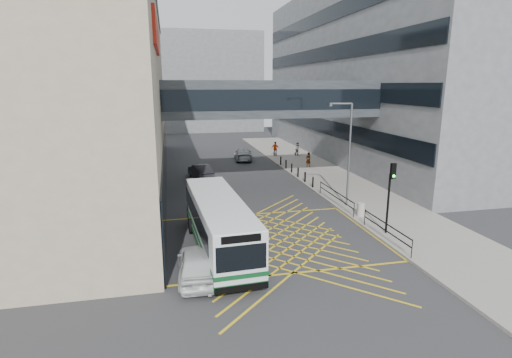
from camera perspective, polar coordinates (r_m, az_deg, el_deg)
ground at (r=23.40m, az=2.11°, el=-8.44°), size 120.00×120.00×0.00m
building_whsmith at (r=39.09m, az=-31.57°, el=10.43°), size 24.17×42.00×16.00m
building_right at (r=53.82m, az=21.52°, el=13.89°), size 24.09×44.00×20.00m
building_far at (r=81.10m, az=-10.15°, el=13.41°), size 28.00×16.00×18.00m
skybridge at (r=34.11m, az=2.10°, el=11.37°), size 20.00×4.10×3.00m
pavement at (r=39.77m, az=9.33°, el=0.70°), size 6.00×54.00×0.16m
box_junction at (r=23.40m, az=2.11°, el=-8.43°), size 12.00×9.00×0.01m
bus at (r=21.40m, az=-5.37°, el=-6.22°), size 2.99×10.38×2.88m
car_white at (r=18.82m, az=-8.40°, el=-11.76°), size 2.12×4.78×1.50m
car_dark at (r=37.92m, az=-7.91°, el=1.08°), size 2.58×4.70×1.39m
car_silver at (r=46.91m, az=-1.87°, el=3.61°), size 2.50×4.89×1.46m
traffic_light at (r=24.09m, az=18.66°, el=-1.25°), size 0.30×0.49×4.21m
street_lamp at (r=28.73m, az=12.90°, el=4.29°), size 1.65×0.58×7.31m
litter_bin at (r=27.48m, az=14.75°, el=-4.23°), size 0.50×0.50×0.86m
kerb_railings at (r=26.76m, az=14.05°, el=-4.01°), size 0.05×12.54×1.00m
bollards at (r=38.74m, az=5.57°, el=1.28°), size 0.14×10.14×0.90m
pedestrian_a at (r=42.23m, az=7.46°, el=2.72°), size 0.72×0.59×1.59m
pedestrian_b at (r=49.15m, az=5.99°, el=4.27°), size 0.83×0.55×1.60m
pedestrian_c at (r=48.91m, az=2.78°, el=4.35°), size 1.13×0.88×1.72m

